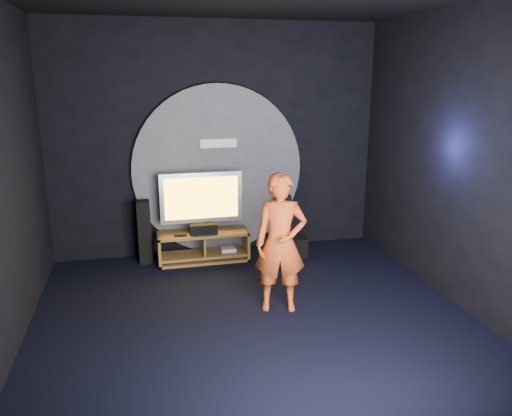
{
  "coord_description": "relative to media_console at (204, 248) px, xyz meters",
  "views": [
    {
      "loc": [
        -1.19,
        -5.01,
        2.74
      ],
      "look_at": [
        0.26,
        1.05,
        1.05
      ],
      "focal_mm": 35.0,
      "sensor_mm": 36.0,
      "label": 1
    }
  ],
  "objects": [
    {
      "name": "floor",
      "position": [
        0.31,
        -2.05,
        -0.2
      ],
      "size": [
        5.0,
        5.0,
        0.0
      ],
      "primitive_type": "plane",
      "color": "black",
      "rests_on": "ground"
    },
    {
      "name": "remote",
      "position": [
        -0.35,
        -0.12,
        0.27
      ],
      "size": [
        0.18,
        0.05,
        0.02
      ],
      "primitive_type": "cube",
      "color": "black",
      "rests_on": "media_console"
    },
    {
      "name": "tv",
      "position": [
        -0.01,
        0.07,
        0.74
      ],
      "size": [
        1.21,
        0.22,
        0.89
      ],
      "color": "silver",
      "rests_on": "media_console"
    },
    {
      "name": "player",
      "position": [
        0.67,
        -1.78,
        0.63
      ],
      "size": [
        0.68,
        0.52,
        1.65
      ],
      "primitive_type": "imported",
      "rotation": [
        0.0,
        0.0,
        -0.23
      ],
      "color": "#D14D1C",
      "rests_on": "ground"
    },
    {
      "name": "front_wall",
      "position": [
        0.31,
        -4.55,
        1.55
      ],
      "size": [
        5.0,
        0.04,
        3.5
      ],
      "primitive_type": "cube",
      "color": "black",
      "rests_on": "ground"
    },
    {
      "name": "center_speaker",
      "position": [
        -0.01,
        -0.09,
        0.33
      ],
      "size": [
        0.4,
        0.15,
        0.15
      ],
      "primitive_type": "cube",
      "color": "black",
      "rests_on": "media_console"
    },
    {
      "name": "tower_speaker_left",
      "position": [
        -0.85,
        0.13,
        0.28
      ],
      "size": [
        0.19,
        0.21,
        0.95
      ],
      "primitive_type": "cube",
      "color": "black",
      "rests_on": "ground"
    },
    {
      "name": "back_wall",
      "position": [
        0.31,
        0.45,
        1.55
      ],
      "size": [
        5.0,
        0.04,
        3.5
      ],
      "primitive_type": "cube",
      "color": "black",
      "rests_on": "ground"
    },
    {
      "name": "wall_disc_panel",
      "position": [
        0.31,
        0.39,
        1.11
      ],
      "size": [
        2.6,
        0.11,
        2.6
      ],
      "color": "#515156",
      "rests_on": "ground"
    },
    {
      "name": "media_console",
      "position": [
        0.0,
        0.0,
        0.0
      ],
      "size": [
        1.35,
        0.45,
        0.45
      ],
      "color": "olive",
      "rests_on": "ground"
    },
    {
      "name": "tower_speaker_right",
      "position": [
        1.25,
        0.02,
        0.28
      ],
      "size": [
        0.19,
        0.21,
        0.95
      ],
      "primitive_type": "cube",
      "color": "black",
      "rests_on": "ground"
    },
    {
      "name": "right_wall",
      "position": [
        2.81,
        -2.05,
        1.55
      ],
      "size": [
        0.04,
        5.0,
        3.5
      ],
      "primitive_type": "cube",
      "color": "black",
      "rests_on": "ground"
    },
    {
      "name": "subwoofer",
      "position": [
        1.41,
        -0.15,
        -0.04
      ],
      "size": [
        0.28,
        0.28,
        0.3
      ],
      "primitive_type": "cube",
      "color": "black",
      "rests_on": "ground"
    }
  ]
}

